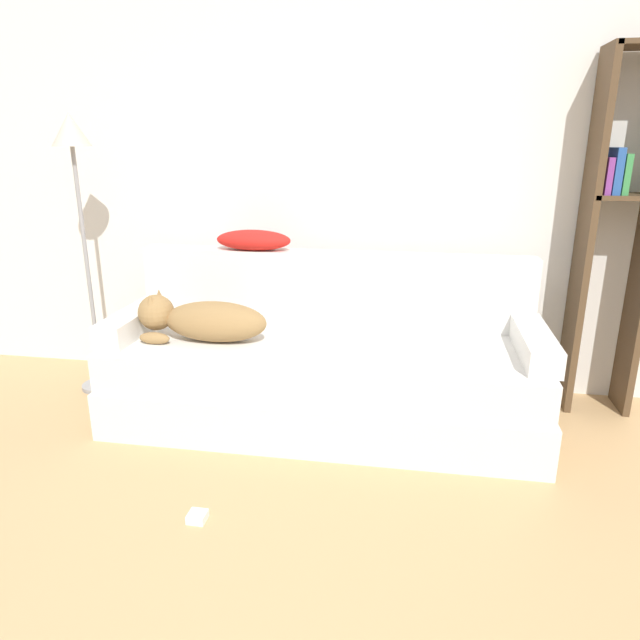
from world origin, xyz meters
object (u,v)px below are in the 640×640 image
Objects in this scene: dog at (201,320)px; bookshelf at (617,224)px; couch at (323,383)px; throw_pillow at (253,240)px; floor_lamp at (77,181)px; laptop at (322,344)px; power_adapter at (197,517)px.

bookshelf is (2.11, 0.53, 0.47)m from dog.
dog reaches higher than couch.
floor_lamp is at bearing -173.75° from throw_pillow.
laptop reaches higher than couch.
power_adapter is (0.27, -0.85, -0.55)m from dog.
floor_lamp reaches higher than throw_pillow.
laptop reaches higher than power_adapter.
couch is at bearing -35.47° from throw_pillow.
dog is 1.08m from floor_lamp.
laptop is 1.04m from power_adapter.
laptop is 0.79× the size of throw_pillow.
bookshelf is (1.93, 0.14, 0.12)m from throw_pillow.
floor_lamp is (-1.42, 0.21, 1.02)m from couch.
bookshelf is 26.33× the size of power_adapter.
dog is at bearing -176.95° from laptop.
couch is 1.76m from floor_lamp.
dog is 0.56m from throw_pillow.
laptop is at bearing -10.62° from floor_lamp.
couch is 30.83× the size of power_adapter.
bookshelf is 1.19× the size of floor_lamp.
throw_pillow is at bearing 65.63° from dog.
floor_lamp is (-0.97, -0.11, 0.32)m from throw_pillow.
throw_pillow is at bearing 6.25° from floor_lamp.
laptop is 4.67× the size of power_adapter.
power_adapter is at bearing -111.17° from couch.
couch is at bearing 92.44° from laptop.
floor_lamp is 1.98m from power_adapter.
throw_pillow reaches higher than power_adapter.
couch is at bearing 6.81° from dog.
power_adapter is (0.09, -1.24, -0.91)m from throw_pillow.
dog is 2.23m from bookshelf.
laptop is (0.00, -0.05, 0.24)m from couch.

